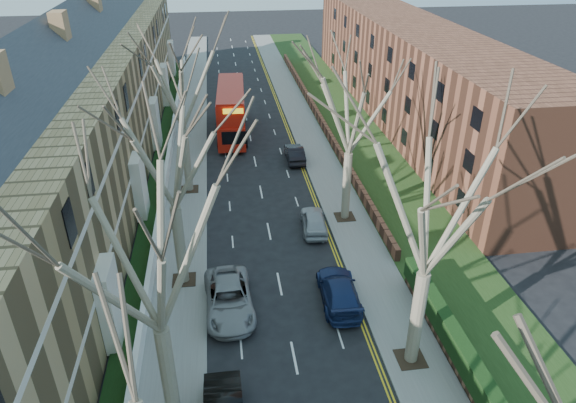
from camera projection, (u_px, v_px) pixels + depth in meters
name	position (u px, v px, depth m)	size (l,w,h in m)	color
pavement_left	(190.00, 140.00, 50.99)	(3.00, 102.00, 0.12)	slate
pavement_right	(309.00, 133.00, 52.44)	(3.00, 102.00, 0.12)	slate
terrace_left	(83.00, 118.00, 40.49)	(9.70, 78.00, 13.60)	olive
flats_right	(408.00, 71.00, 54.91)	(13.97, 54.00, 10.00)	brown
front_wall_left	(167.00, 170.00, 43.58)	(0.30, 78.00, 1.00)	white
grass_verge_right	(352.00, 130.00, 52.94)	(6.00, 102.00, 0.06)	#1C3312
tree_left_mid	(147.00, 239.00, 17.82)	(10.50, 10.50, 14.71)	#706450
tree_left_far	(167.00, 140.00, 26.65)	(10.15, 10.15, 14.22)	#706450
tree_left_dist	(178.00, 73.00, 36.90)	(10.50, 10.50, 14.71)	#706450
tree_right_mid	(437.00, 191.00, 20.93)	(10.50, 10.50, 14.71)	#706450
tree_right_far	(352.00, 96.00, 33.22)	(10.15, 10.15, 14.22)	#706450
double_decker_bus	(232.00, 112.00, 51.38)	(3.29, 11.51, 4.75)	#AF170C
car_left_far	(229.00, 299.00, 28.52)	(2.61, 5.65, 1.57)	gray
car_right_near	(339.00, 291.00, 29.17)	(2.08, 5.12, 1.49)	navy
car_right_mid	(314.00, 221.00, 35.99)	(1.70, 4.22, 1.44)	#A0A3A8
car_right_far	(295.00, 153.00, 46.37)	(1.49, 4.26, 1.41)	black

